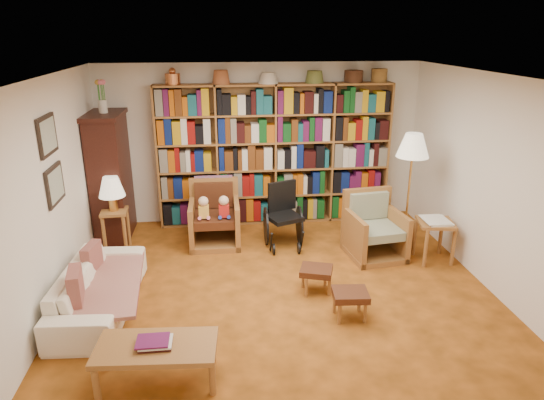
{
  "coord_description": "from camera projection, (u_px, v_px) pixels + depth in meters",
  "views": [
    {
      "loc": [
        -0.68,
        -5.01,
        2.96
      ],
      "look_at": [
        -0.04,
        0.6,
        0.97
      ],
      "focal_mm": 32.0,
      "sensor_mm": 36.0,
      "label": 1
    }
  ],
  "objects": [
    {
      "name": "side_table_lamp",
      "position": [
        115.0,
        222.0,
        6.78
      ],
      "size": [
        0.37,
        0.37,
        0.59
      ],
      "color": "#9E6231",
      "rests_on": "floor"
    },
    {
      "name": "footstool_a",
      "position": [
        316.0,
        272.0,
        5.72
      ],
      "size": [
        0.45,
        0.41,
        0.31
      ],
      "color": "#4E2314",
      "rests_on": "floor"
    },
    {
      "name": "cushion_left",
      "position": [
        92.0,
        259.0,
        5.6
      ],
      "size": [
        0.17,
        0.36,
        0.35
      ],
      "primitive_type": "cube",
      "rotation": [
        0.0,
        0.0,
        -0.18
      ],
      "color": "maroon",
      "rests_on": "sofa"
    },
    {
      "name": "wall_left",
      "position": [
        46.0,
        203.0,
        5.07
      ],
      "size": [
        0.0,
        5.0,
        5.0
      ],
      "primitive_type": "plane",
      "rotation": [
        1.57,
        0.0,
        1.57
      ],
      "color": "white",
      "rests_on": "floor"
    },
    {
      "name": "wall_back",
      "position": [
        261.0,
        144.0,
        7.68
      ],
      "size": [
        5.0,
        0.0,
        5.0
      ],
      "primitive_type": "plane",
      "rotation": [
        1.57,
        0.0,
        0.0
      ],
      "color": "white",
      "rests_on": "floor"
    },
    {
      "name": "table_lamp",
      "position": [
        111.0,
        188.0,
        6.61
      ],
      "size": [
        0.36,
        0.36,
        0.49
      ],
      "color": "gold",
      "rests_on": "side_table_lamp"
    },
    {
      "name": "ceiling",
      "position": [
        283.0,
        78.0,
        4.92
      ],
      "size": [
        5.0,
        5.0,
        0.0
      ],
      "primitive_type": "plane",
      "rotation": [
        3.14,
        0.0,
        0.0
      ],
      "color": "silver",
      "rests_on": "wall_back"
    },
    {
      "name": "sofa",
      "position": [
        99.0,
        288.0,
        5.35
      ],
      "size": [
        1.8,
        0.79,
        0.52
      ],
      "primitive_type": "imported",
      "rotation": [
        0.0,
        0.0,
        1.51
      ],
      "color": "white",
      "rests_on": "floor"
    },
    {
      "name": "wheelchair",
      "position": [
        283.0,
        217.0,
        6.97
      ],
      "size": [
        0.57,
        0.73,
        0.91
      ],
      "color": "black",
      "rests_on": "floor"
    },
    {
      "name": "wall_right",
      "position": [
        496.0,
        186.0,
        5.6
      ],
      "size": [
        0.0,
        5.0,
        5.0
      ],
      "primitive_type": "plane",
      "rotation": [
        1.57,
        0.0,
        -1.57
      ],
      "color": "white",
      "rests_on": "floor"
    },
    {
      "name": "coffee_table",
      "position": [
        156.0,
        349.0,
        4.21
      ],
      "size": [
        1.08,
        0.6,
        0.43
      ],
      "color": "#9E6231",
      "rests_on": "floor"
    },
    {
      "name": "bookshelf",
      "position": [
        275.0,
        151.0,
        7.57
      ],
      "size": [
        3.6,
        0.3,
        2.42
      ],
      "color": "#9E6231",
      "rests_on": "floor"
    },
    {
      "name": "framed_pictures",
      "position": [
        51.0,
        161.0,
        5.23
      ],
      "size": [
        0.03,
        0.52,
        0.97
      ],
      "color": "black",
      "rests_on": "wall_left"
    },
    {
      "name": "floor",
      "position": [
        281.0,
        293.0,
        5.75
      ],
      "size": [
        5.0,
        5.0,
        0.0
      ],
      "primitive_type": "plane",
      "color": "#B9601C",
      "rests_on": "ground"
    },
    {
      "name": "wall_front",
      "position": [
        335.0,
        323.0,
        2.99
      ],
      "size": [
        5.0,
        0.0,
        5.0
      ],
      "primitive_type": "plane",
      "rotation": [
        -1.57,
        0.0,
        0.0
      ],
      "color": "white",
      "rests_on": "floor"
    },
    {
      "name": "side_table_papers",
      "position": [
        435.0,
        228.0,
        6.44
      ],
      "size": [
        0.52,
        0.52,
        0.59
      ],
      "color": "#9E6231",
      "rests_on": "floor"
    },
    {
      "name": "floor_lamp",
      "position": [
        413.0,
        150.0,
        6.5
      ],
      "size": [
        0.44,
        0.44,
        1.66
      ],
      "color": "gold",
      "rests_on": "floor"
    },
    {
      "name": "cushion_right",
      "position": [
        76.0,
        290.0,
        4.95
      ],
      "size": [
        0.18,
        0.4,
        0.38
      ],
      "primitive_type": "cube",
      "rotation": [
        0.0,
        0.0,
        0.17
      ],
      "color": "maroon",
      "rests_on": "sofa"
    },
    {
      "name": "armchair_sage",
      "position": [
        373.0,
        231.0,
        6.69
      ],
      "size": [
        0.8,
        0.83,
        0.88
      ],
      "color": "#9E6231",
      "rests_on": "floor"
    },
    {
      "name": "curio_cabinet",
      "position": [
        111.0,
        175.0,
        7.07
      ],
      "size": [
        0.5,
        0.95,
        2.4
      ],
      "color": "#36150E",
      "rests_on": "floor"
    },
    {
      "name": "armchair_leather",
      "position": [
        215.0,
        217.0,
        7.07
      ],
      "size": [
        0.73,
        0.78,
        0.92
      ],
      "color": "#9E6231",
      "rests_on": "floor"
    },
    {
      "name": "sofa_throw",
      "position": [
        103.0,
        285.0,
        5.34
      ],
      "size": [
        0.91,
        1.55,
        0.04
      ],
      "primitive_type": "cube",
      "rotation": [
        0.0,
        0.0,
        0.08
      ],
      "color": "#C7AE91",
      "rests_on": "sofa"
    },
    {
      "name": "footstool_b",
      "position": [
        350.0,
        296.0,
        5.19
      ],
      "size": [
        0.4,
        0.35,
        0.32
      ],
      "color": "#4E2314",
      "rests_on": "floor"
    }
  ]
}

